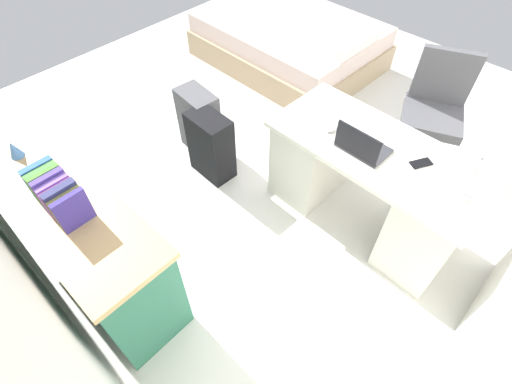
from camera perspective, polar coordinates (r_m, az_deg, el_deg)
ground_plane at (r=3.61m, az=3.23°, el=7.23°), size 5.46×5.46×0.00m
desk at (r=2.84m, az=16.28°, el=1.10°), size 1.45×0.69×0.73m
office_chair at (r=3.52m, az=24.43°, el=10.03°), size 0.60×0.60×0.94m
credenza at (r=2.75m, az=-25.72°, el=-4.53°), size 1.80×0.48×0.80m
bed at (r=4.64m, az=5.04°, el=21.29°), size 1.93×1.44×0.58m
suitcase_black at (r=3.17m, az=-6.68°, el=6.77°), size 0.37×0.24×0.58m
suitcase_spare_grey at (r=3.41m, az=-8.43°, el=10.25°), size 0.38×0.26×0.58m
laptop at (r=2.52m, az=15.33°, el=6.61°), size 0.31×0.23×0.21m
computer_mouse at (r=2.66m, az=11.10°, el=9.26°), size 0.06×0.10×0.03m
cell_phone_near_laptop at (r=2.59m, az=23.26°, el=3.94°), size 0.12×0.15×0.01m
desk_lamp at (r=2.35m, az=29.62°, el=4.26°), size 0.16×0.11×0.34m
book_row at (r=2.23m, az=-27.25°, el=-0.32°), size 0.35×0.17×0.21m
figurine_small at (r=2.70m, az=-32.24°, el=5.37°), size 0.08×0.08×0.11m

